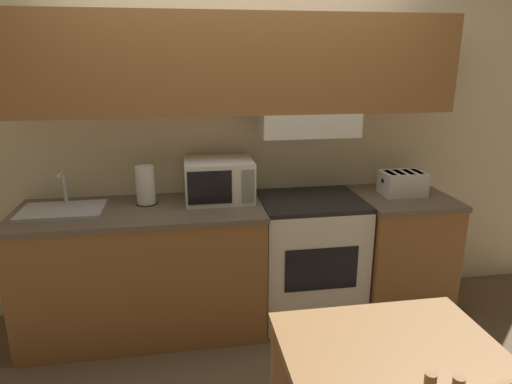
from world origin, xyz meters
name	(u,v)px	position (x,y,z in m)	size (l,w,h in m)	color
ground_plane	(238,296)	(0.00, 0.00, 0.00)	(16.00, 16.00, 0.00)	brown
wall_back	(239,105)	(0.01, -0.06, 1.51)	(5.33, 0.38, 2.55)	beige
lower_counter_main	(144,270)	(-0.68, -0.33, 0.44)	(1.60, 0.67, 0.88)	#936033
lower_counter_right_stub	(398,252)	(1.16, -0.33, 0.44)	(0.64, 0.67, 0.88)	#936033
stove_range	(309,257)	(0.48, -0.30, 0.44)	(0.71, 0.61, 0.88)	white
microwave	(219,180)	(-0.15, -0.22, 1.02)	(0.46, 0.37, 0.28)	white
toaster	(403,183)	(1.15, -0.30, 0.97)	(0.31, 0.22, 0.17)	white
sink_basin	(62,210)	(-1.15, -0.33, 0.90)	(0.51, 0.34, 0.24)	#B7BABF
paper_towel_roll	(145,185)	(-0.64, -0.23, 1.01)	(0.14, 0.14, 0.26)	black
dining_table	(389,378)	(0.38, -1.82, 0.62)	(0.85, 0.65, 0.76)	#9E7042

